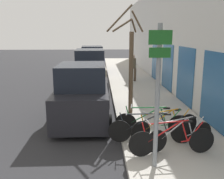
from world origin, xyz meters
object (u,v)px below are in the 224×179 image
parked_car_1 (90,71)px  street_tree (130,65)px  parked_car_0 (83,95)px  pedestrian_near (133,66)px  bicycle_0 (172,140)px  parked_car_2 (92,61)px  bicycle_1 (180,135)px  bicycle_4 (152,123)px  bicycle_2 (151,130)px  signpost (158,93)px  bicycle_3 (165,126)px

parked_car_1 → street_tree: size_ratio=1.15×
parked_car_0 → pedestrian_near: 7.86m
bicycle_0 → parked_car_2: bearing=4.9°
bicycle_1 → bicycle_4: (-0.61, 0.88, 0.03)m
bicycle_2 → parked_car_2: (-2.10, 14.11, 0.50)m
bicycle_4 → street_tree: 2.84m
signpost → parked_car_0: size_ratio=0.80×
signpost → parked_car_2: bearing=97.2°
bicycle_0 → bicycle_1: bearing=-45.8°
pedestrian_near → parked_car_0: bearing=-120.6°
pedestrian_near → bicycle_0: bearing=-100.9°
parked_car_2 → street_tree: 11.42m
parked_car_1 → parked_car_2: (-0.05, 5.96, -0.03)m
bicycle_2 → pedestrian_near: 9.86m
bicycle_0 → parked_car_1: (-2.47, 8.91, 0.53)m
bicycle_3 → parked_car_2: 14.01m
bicycle_1 → parked_car_1: parked_car_1 is taller
bicycle_2 → pedestrian_near: (0.75, 9.81, 0.63)m
parked_car_1 → street_tree: street_tree is taller
bicycle_2 → signpost: bearing=178.3°
bicycle_1 → parked_car_1: size_ratio=0.43×
parked_car_0 → bicycle_4: bearing=-40.5°
signpost → pedestrian_near: (0.92, 11.13, -0.80)m
bicycle_2 → parked_car_0: bearing=45.8°
signpost → street_tree: bearing=91.5°
parked_car_2 → pedestrian_near: bearing=-58.8°
bicycle_2 → parked_car_1: (-2.06, 8.15, 0.53)m
signpost → bicycle_0: bearing=44.2°
bicycle_3 → pedestrian_near: size_ratio=1.26×
parked_car_1 → parked_car_2: 5.96m
parked_car_0 → parked_car_1: 5.65m
signpost → bicycle_2: 1.95m
signpost → bicycle_3: signpost is taller
signpost → pedestrian_near: signpost is taller
parked_car_0 → street_tree: size_ratio=1.00×
bicycle_0 → bicycle_4: (-0.26, 1.28, 0.00)m
bicycle_1 → street_tree: street_tree is taller
signpost → bicycle_0: 1.63m
bicycle_3 → parked_car_2: size_ratio=0.49×
signpost → street_tree: street_tree is taller
signpost → parked_car_2: 15.57m
bicycle_2 → street_tree: (-0.28, 2.88, 1.53)m
street_tree → bicycle_4: bearing=-79.7°
bicycle_0 → parked_car_2: (-2.51, 14.87, 0.50)m
parked_car_0 → pedestrian_near: size_ratio=2.38×
bicycle_0 → bicycle_3: bearing=-10.3°
bicycle_2 → parked_car_1: bearing=19.5°
bicycle_3 → signpost: bearing=138.7°
street_tree → bicycle_2: bearing=-84.5°
signpost → parked_car_0: (-1.97, 3.82, -0.98)m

